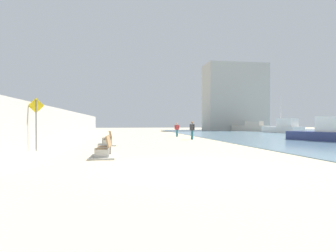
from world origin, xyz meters
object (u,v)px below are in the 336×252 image
object	(u,v)px
boat_outer	(250,127)
boat_far_left	(327,132)
boat_nearest	(284,127)
person_walking	(192,129)
bench_far	(107,142)
bench_near	(104,152)
person_standing	(177,129)
pedestrian_sign	(36,118)

from	to	relation	value
boat_outer	boat_far_left	distance (m)	28.32
boat_nearest	person_walking	bearing A→B (deg)	-140.44
boat_far_left	boat_outer	bearing A→B (deg)	77.70
bench_far	boat_far_left	xyz separation A→B (m)	(17.79, 1.36, 0.53)
bench_near	boat_outer	distance (m)	43.21
person_standing	boat_outer	xyz separation A→B (m)	(16.80, 17.79, -0.16)
bench_near	pedestrian_sign	distance (m)	5.52
person_standing	person_walking	bearing A→B (deg)	-87.08
boat_nearest	boat_far_left	bearing A→B (deg)	-111.09
bench_far	person_standing	xyz separation A→B (m)	(7.02, 11.23, 0.63)
bench_far	boat_far_left	world-z (taller)	boat_far_left
bench_near	person_standing	bearing A→B (deg)	69.53
boat_nearest	pedestrian_sign	bearing A→B (deg)	-140.58
person_walking	bench_near	bearing A→B (deg)	-119.54
boat_nearest	pedestrian_sign	size ratio (longest dim) A/B	2.30
person_standing	boat_nearest	size ratio (longest dim) A/B	0.23
person_standing	boat_far_left	xyz separation A→B (m)	(10.76, -9.88, -0.10)
person_standing	boat_outer	world-z (taller)	boat_outer
person_standing	boat_far_left	world-z (taller)	boat_far_left
person_standing	boat_far_left	size ratio (longest dim) A/B	0.25
person_walking	boat_far_left	size ratio (longest dim) A/B	0.27
bench_far	person_standing	bearing A→B (deg)	57.98
boat_nearest	bench_near	bearing A→B (deg)	-132.38
bench_near	bench_far	xyz separation A→B (m)	(-0.17, 7.14, 0.00)
person_walking	boat_nearest	xyz separation A→B (m)	(17.70, 14.62, -0.14)
boat_outer	pedestrian_sign	distance (m)	42.57
bench_far	boat_outer	bearing A→B (deg)	50.62
person_walking	boat_outer	xyz separation A→B (m)	(16.50, 23.54, -0.26)
bench_far	pedestrian_sign	xyz separation A→B (m)	(-3.66, -3.48, 1.57)
bench_near	pedestrian_sign	bearing A→B (deg)	136.31
bench_near	person_walking	world-z (taller)	person_walking
boat_outer	boat_nearest	xyz separation A→B (m)	(1.20, -8.92, 0.12)
person_standing	boat_outer	size ratio (longest dim) A/B	0.20
person_walking	boat_outer	world-z (taller)	boat_outer
boat_nearest	pedestrian_sign	world-z (taller)	boat_nearest
pedestrian_sign	boat_far_left	bearing A→B (deg)	12.70
boat_far_left	bench_near	bearing A→B (deg)	-154.27
bench_near	boat_nearest	world-z (taller)	boat_nearest
person_standing	bench_near	bearing A→B (deg)	-110.47
bench_near	person_standing	world-z (taller)	person_standing
bench_near	person_standing	size ratio (longest dim) A/B	1.41
bench_near	person_walking	bearing A→B (deg)	60.46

